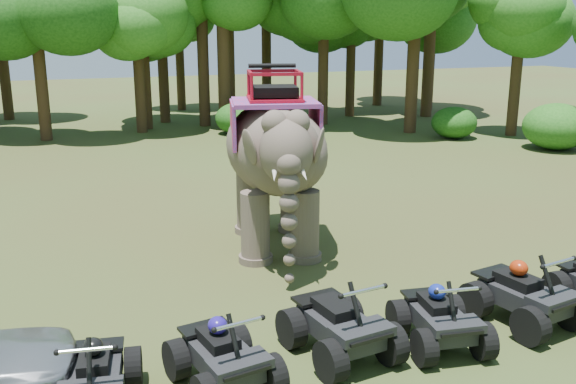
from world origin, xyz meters
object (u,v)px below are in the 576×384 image
Objects in this scene: atv_4 at (525,286)px; atv_1 at (222,346)px; atv_3 at (440,310)px; atv_0 at (94,369)px; elephant at (275,159)px; atv_2 at (340,315)px.

atv_1 is at bearing 171.24° from atv_4.
atv_3 is (3.63, -0.07, -0.01)m from atv_1.
atv_4 is at bearing 14.05° from atv_3.
elephant is at bearing 59.82° from atv_0.
atv_4 is (5.49, 0.11, 0.05)m from atv_1.
elephant reaches higher than atv_2.
elephant is 7.31m from atv_0.
atv_2 reaches higher than atv_1.
atv_0 is at bearing -115.93° from elephant.
atv_4 reaches higher than atv_0.
atv_0 is at bearing -172.64° from atv_3.
atv_3 is at bearing 175.59° from atv_4.
atv_0 is 7.28m from atv_4.
atv_2 is (-0.83, -5.31, -1.42)m from elephant.
atv_0 is 5.42m from atv_3.
atv_0 is (-4.59, -5.49, -1.49)m from elephant.
elephant reaches higher than atv_0.
atv_4 reaches higher than atv_2.
atv_0 is at bearing 168.64° from atv_1.
elephant is 6.22m from atv_4.
atv_2 is 3.51m from atv_4.
atv_2 is 1.68m from atv_3.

